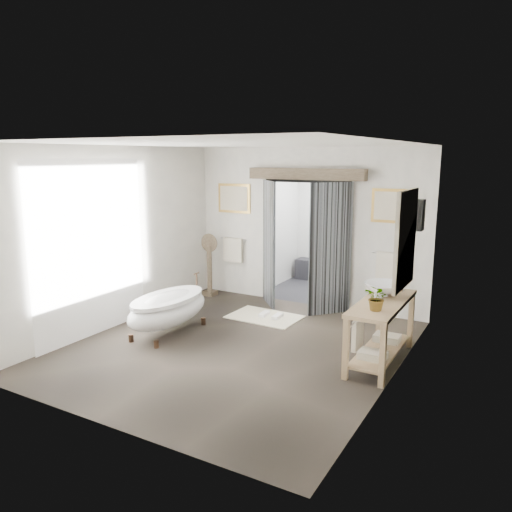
# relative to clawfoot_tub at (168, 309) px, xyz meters

# --- Properties ---
(ground_plane) EXTENTS (5.00, 5.00, 0.00)m
(ground_plane) POSITION_rel_clawfoot_tub_xyz_m (1.23, 0.01, -0.40)
(ground_plane) COLOR #4B4136
(room_shell) EXTENTS (4.52, 5.02, 2.91)m
(room_shell) POSITION_rel_clawfoot_tub_xyz_m (1.20, -0.11, 1.46)
(room_shell) COLOR silver
(room_shell) RESTS_ON ground_plane
(shower_room) EXTENTS (2.22, 2.01, 2.51)m
(shower_room) POSITION_rel_clawfoot_tub_xyz_m (1.23, 4.00, 0.51)
(shower_room) COLOR #252429
(shower_room) RESTS_ON ground_plane
(back_wall_dressing) EXTENTS (3.82, 0.71, 2.52)m
(back_wall_dressing) POSITION_rel_clawfoot_tub_xyz_m (1.23, 2.32, 1.17)
(back_wall_dressing) COLOR black
(back_wall_dressing) RESTS_ON ground_plane
(clawfoot_tub) EXTENTS (0.74, 1.66, 0.81)m
(clawfoot_tub) POSITION_rel_clawfoot_tub_xyz_m (0.00, 0.00, 0.00)
(clawfoot_tub) COLOR #3C281B
(clawfoot_tub) RESTS_ON ground_plane
(vanity) EXTENTS (0.57, 1.60, 0.85)m
(vanity) POSITION_rel_clawfoot_tub_xyz_m (3.18, 0.50, 0.11)
(vanity) COLOR tan
(vanity) RESTS_ON ground_plane
(pedestal_mirror) EXTENTS (0.37, 0.24, 1.25)m
(pedestal_mirror) POSITION_rel_clawfoot_tub_xyz_m (-0.67, 2.11, 0.14)
(pedestal_mirror) COLOR brown
(pedestal_mirror) RESTS_ON ground_plane
(rug) EXTENTS (1.23, 0.84, 0.01)m
(rug) POSITION_rel_clawfoot_tub_xyz_m (0.95, 1.42, -0.39)
(rug) COLOR beige
(rug) RESTS_ON ground_plane
(slippers) EXTENTS (0.38, 0.28, 0.05)m
(slippers) POSITION_rel_clawfoot_tub_xyz_m (1.04, 1.46, -0.36)
(slippers) COLOR white
(slippers) RESTS_ON rug
(basin) EXTENTS (0.64, 0.64, 0.19)m
(basin) POSITION_rel_clawfoot_tub_xyz_m (3.15, 0.78, 0.55)
(basin) COLOR white
(basin) RESTS_ON vanity
(plant) EXTENTS (0.37, 0.34, 0.33)m
(plant) POSITION_rel_clawfoot_tub_xyz_m (3.26, 0.07, 0.62)
(plant) COLOR gray
(plant) RESTS_ON vanity
(soap_bottle_a) EXTENTS (0.12, 0.12, 0.20)m
(soap_bottle_a) POSITION_rel_clawfoot_tub_xyz_m (3.15, 0.47, 0.55)
(soap_bottle_a) COLOR gray
(soap_bottle_a) RESTS_ON vanity
(soap_bottle_b) EXTENTS (0.16, 0.16, 0.19)m
(soap_bottle_b) POSITION_rel_clawfoot_tub_xyz_m (3.16, 1.15, 0.55)
(soap_bottle_b) COLOR gray
(soap_bottle_b) RESTS_ON vanity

